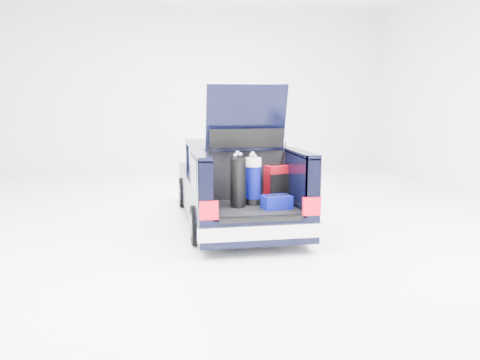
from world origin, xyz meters
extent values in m
plane|color=white|center=(0.00, 0.00, 0.00)|extent=(14.00, 14.00, 0.00)
cube|color=black|center=(0.00, 0.65, 0.50)|extent=(1.75, 3.00, 0.70)
cube|color=black|center=(0.00, 2.22, 0.40)|extent=(1.70, 0.30, 0.50)
cube|color=silver|center=(0.00, 2.36, 0.33)|extent=(1.72, 0.10, 0.22)
cube|color=black|center=(0.00, 0.15, 1.12)|extent=(1.55, 1.95, 0.54)
cube|color=black|center=(0.00, 0.15, 1.41)|extent=(1.62, 2.05, 0.06)
cube|color=black|center=(0.00, -1.50, 0.35)|extent=(1.75, 1.30, 0.40)
cube|color=black|center=(0.00, -1.48, 0.57)|extent=(1.32, 1.18, 0.05)
cube|color=black|center=(-0.78, -1.50, 0.97)|extent=(0.20, 1.30, 0.85)
cube|color=black|center=(0.78, -1.50, 0.97)|extent=(0.20, 1.30, 0.85)
cube|color=black|center=(-0.78, -1.50, 1.41)|extent=(0.20, 1.30, 0.06)
cube|color=black|center=(0.78, -1.50, 1.41)|extent=(0.20, 1.30, 0.06)
cube|color=black|center=(0.00, -0.88, 0.97)|extent=(1.36, 0.08, 0.84)
cube|color=silver|center=(0.00, -2.18, 0.38)|extent=(1.80, 0.12, 0.20)
cube|color=#B00716|center=(-0.74, -2.15, 0.72)|extent=(0.26, 0.07, 0.26)
cube|color=#B00716|center=(0.74, -2.15, 0.72)|extent=(0.26, 0.07, 0.26)
cube|color=black|center=(0.00, -2.15, 0.56)|extent=(1.20, 0.06, 0.06)
cube|color=black|center=(0.00, -1.05, 1.96)|extent=(1.28, 0.33, 1.03)
cube|color=black|center=(0.00, -1.01, 2.10)|extent=(0.95, 0.17, 0.54)
cylinder|color=black|center=(-0.82, 1.45, 0.31)|extent=(0.20, 0.62, 0.62)
cylinder|color=slate|center=(-0.82, 1.45, 0.31)|extent=(0.23, 0.36, 0.36)
cylinder|color=black|center=(0.82, 1.45, 0.31)|extent=(0.20, 0.62, 0.62)
cylinder|color=slate|center=(0.82, 1.45, 0.31)|extent=(0.23, 0.36, 0.36)
cylinder|color=black|center=(-0.82, -1.35, 0.31)|extent=(0.20, 0.62, 0.62)
cylinder|color=slate|center=(-0.82, -1.35, 0.31)|extent=(0.23, 0.36, 0.36)
cylinder|color=black|center=(0.82, -1.35, 0.31)|extent=(0.20, 0.62, 0.62)
cylinder|color=slate|center=(0.82, -1.35, 0.31)|extent=(0.23, 0.36, 0.36)
cube|color=maroon|center=(0.50, -1.09, 0.89)|extent=(0.42, 0.33, 0.58)
cube|color=black|center=(0.50, -1.09, 1.19)|extent=(0.24, 0.12, 0.03)
cube|color=black|center=(0.50, -1.20, 0.83)|extent=(0.37, 0.14, 0.44)
cylinder|color=black|center=(-0.21, -1.50, 0.98)|extent=(0.26, 0.31, 0.78)
cube|color=white|center=(-0.21, -1.40, 1.01)|extent=(0.09, 0.02, 0.27)
sphere|color=#99999E|center=(-0.25, -1.48, 1.40)|extent=(0.06, 0.06, 0.06)
sphere|color=#99999E|center=(-0.18, -1.52, 1.41)|extent=(0.06, 0.06, 0.06)
cylinder|color=black|center=(0.06, -1.31, 0.65)|extent=(0.31, 0.31, 0.10)
cylinder|color=#040868|center=(0.06, -1.31, 0.95)|extent=(0.28, 0.28, 0.52)
cylinder|color=white|center=(0.06, -1.31, 1.27)|extent=(0.31, 0.31, 0.13)
sphere|color=#99999E|center=(0.09, -1.29, 1.36)|extent=(0.06, 0.06, 0.06)
sphere|color=#99999E|center=(0.06, -1.27, 1.40)|extent=(0.06, 0.06, 0.06)
cube|color=#040868|center=(0.34, -1.70, 0.70)|extent=(0.46, 0.34, 0.20)
cylinder|color=black|center=(0.34, -1.70, 0.81)|extent=(0.37, 0.08, 0.02)
camera|label=1|loc=(-1.54, -8.95, 2.25)|focal=38.00mm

